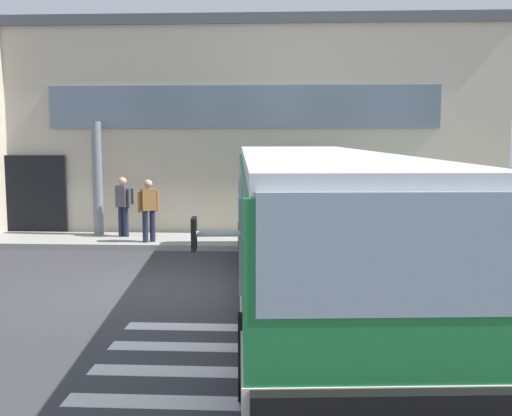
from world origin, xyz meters
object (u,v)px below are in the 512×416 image
object	(u,v)px
bus_main_foreground	(314,232)
passenger_near_column	(124,202)
safety_bollard_yellow	(264,236)
passenger_by_doorway	(148,207)
entry_support_column	(97,179)

from	to	relation	value
bus_main_foreground	passenger_near_column	xyz separation A→B (m)	(-5.07, 6.32, -0.22)
safety_bollard_yellow	passenger_near_column	bearing A→B (deg)	158.97
passenger_by_doorway	passenger_near_column	bearing A→B (deg)	135.98
passenger_near_column	passenger_by_doorway	world-z (taller)	same
passenger_near_column	safety_bollard_yellow	world-z (taller)	passenger_near_column
entry_support_column	passenger_by_doorway	world-z (taller)	entry_support_column
entry_support_column	safety_bollard_yellow	xyz separation A→B (m)	(4.84, -1.80, -1.31)
entry_support_column	passenger_near_column	size ratio (longest dim) A/B	1.93
bus_main_foreground	passenger_by_doorway	distance (m)	6.86
entry_support_column	passenger_by_doorway	bearing A→B (deg)	-33.23
passenger_near_column	bus_main_foreground	bearing A→B (deg)	-51.24
passenger_near_column	safety_bollard_yellow	xyz separation A→B (m)	(4.02, -1.55, -0.66)
safety_bollard_yellow	bus_main_foreground	bearing A→B (deg)	-77.60
passenger_by_doorway	safety_bollard_yellow	world-z (taller)	passenger_by_doorway
safety_bollard_yellow	entry_support_column	bearing A→B (deg)	159.60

